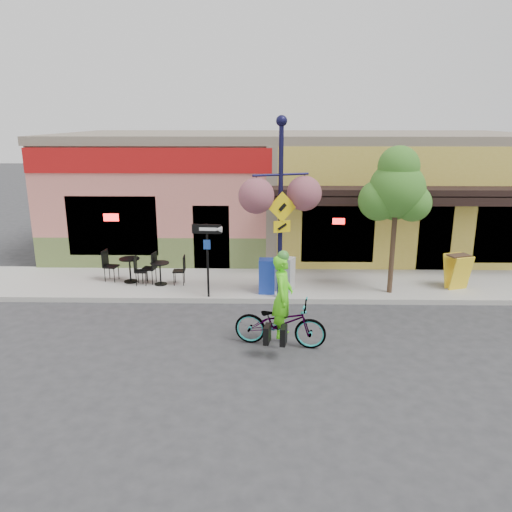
{
  "coord_description": "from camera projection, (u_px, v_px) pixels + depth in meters",
  "views": [
    {
      "loc": [
        -1.21,
        -12.72,
        5.08
      ],
      "look_at": [
        -1.46,
        0.5,
        1.4
      ],
      "focal_mm": 35.0,
      "sensor_mm": 36.0,
      "label": 1
    }
  ],
  "objects": [
    {
      "name": "cafe_set_left",
      "position": [
        160.0,
        270.0,
        15.14
      ],
      "size": [
        1.55,
        0.82,
        0.91
      ],
      "primitive_type": null,
      "rotation": [
        0.0,
        0.0,
        0.04
      ],
      "color": "black",
      "rests_on": "sidewalk"
    },
    {
      "name": "curb",
      "position": [
        308.0,
        301.0,
        14.1
      ],
      "size": [
        24.0,
        0.12,
        0.15
      ],
      "primitive_type": "cube",
      "color": "#A8A59E",
      "rests_on": "ground"
    },
    {
      "name": "ground",
      "position": [
        309.0,
        311.0,
        13.59
      ],
      "size": [
        90.0,
        90.0,
        0.0
      ],
      "primitive_type": "plane",
      "color": "#2D2D30",
      "rests_on": "ground"
    },
    {
      "name": "newspaper_box_grey",
      "position": [
        285.0,
        274.0,
        14.64
      ],
      "size": [
        0.59,
        0.57,
        0.99
      ],
      "primitive_type": null,
      "rotation": [
        0.0,
        0.0,
        -0.42
      ],
      "color": "#AAAAAA",
      "rests_on": "sidewalk"
    },
    {
      "name": "cyclist_rider",
      "position": [
        282.0,
        307.0,
        11.27
      ],
      "size": [
        0.58,
        0.77,
        1.91
      ],
      "primitive_type": "imported",
      "rotation": [
        0.0,
        0.0,
        1.39
      ],
      "color": "#57EF19",
      "rests_on": "ground"
    },
    {
      "name": "cafe_set_right",
      "position": [
        130.0,
        267.0,
        15.37
      ],
      "size": [
        1.76,
        1.08,
        0.99
      ],
      "primitive_type": null,
      "rotation": [
        0.0,
        0.0,
        -0.16
      ],
      "color": "black",
      "rests_on": "sidewalk"
    },
    {
      "name": "one_way_sign",
      "position": [
        208.0,
        261.0,
        13.94
      ],
      "size": [
        0.82,
        0.22,
        2.12
      ],
      "primitive_type": null,
      "rotation": [
        0.0,
        0.0,
        -0.06
      ],
      "color": "black",
      "rests_on": "sidewalk"
    },
    {
      "name": "lamp_post",
      "position": [
        280.0,
        210.0,
        13.52
      ],
      "size": [
        1.72,
        1.14,
        5.01
      ],
      "primitive_type": null,
      "rotation": [
        0.0,
        0.0,
        0.34
      ],
      "color": "black",
      "rests_on": "sidewalk"
    },
    {
      "name": "newspaper_box_blue",
      "position": [
        267.0,
        276.0,
        14.42
      ],
      "size": [
        0.47,
        0.42,
        1.01
      ],
      "primitive_type": null,
      "rotation": [
        0.0,
        0.0,
        -0.04
      ],
      "color": "#1C39A8",
      "rests_on": "sidewalk"
    },
    {
      "name": "street_tree",
      "position": [
        395.0,
        221.0,
        14.02
      ],
      "size": [
        1.91,
        1.91,
        4.26
      ],
      "primitive_type": null,
      "rotation": [
        0.0,
        0.0,
        0.16
      ],
      "color": "#3D7A26",
      "rests_on": "sidewalk"
    },
    {
      "name": "bicycle",
      "position": [
        280.0,
        323.0,
        11.38
      ],
      "size": [
        2.21,
        1.11,
        1.11
      ],
      "primitive_type": "imported",
      "rotation": [
        0.0,
        0.0,
        1.39
      ],
      "color": "maroon",
      "rests_on": "ground"
    },
    {
      "name": "sandwich_board",
      "position": [
        462.0,
        273.0,
        14.6
      ],
      "size": [
        0.74,
        0.64,
        1.05
      ],
      "primitive_type": null,
      "rotation": [
        0.0,
        0.0,
        0.33
      ],
      "color": "yellow",
      "rests_on": "sidewalk"
    },
    {
      "name": "building",
      "position": [
        295.0,
        190.0,
        20.21
      ],
      "size": [
        18.2,
        8.2,
        4.5
      ],
      "primitive_type": null,
      "color": "#CB7064",
      "rests_on": "ground"
    },
    {
      "name": "sidewalk",
      "position": [
        304.0,
        284.0,
        15.49
      ],
      "size": [
        24.0,
        3.0,
        0.15
      ],
      "primitive_type": "cube",
      "color": "#9E9B93",
      "rests_on": "ground"
    }
  ]
}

